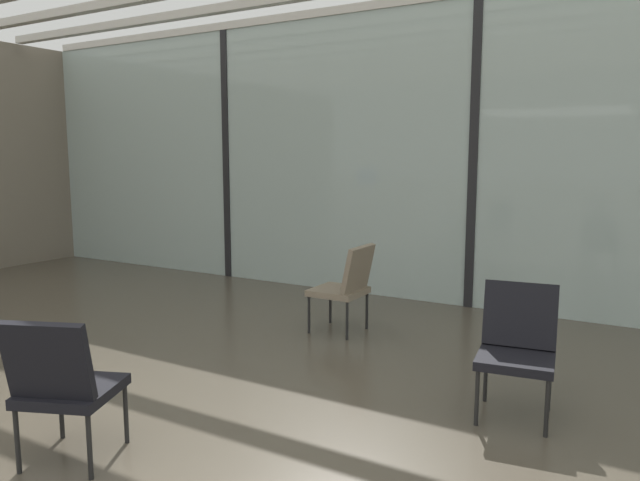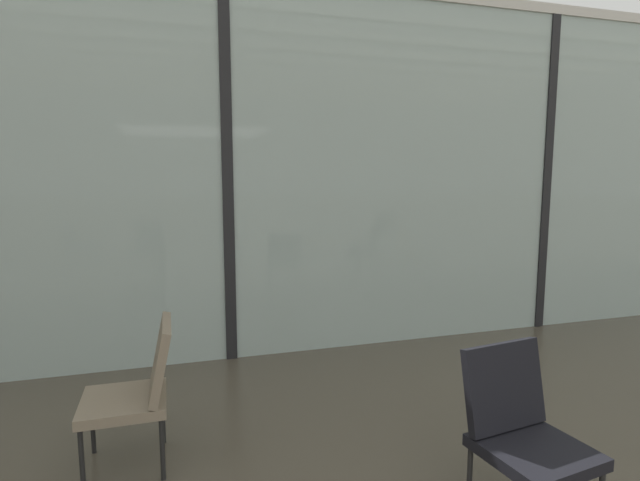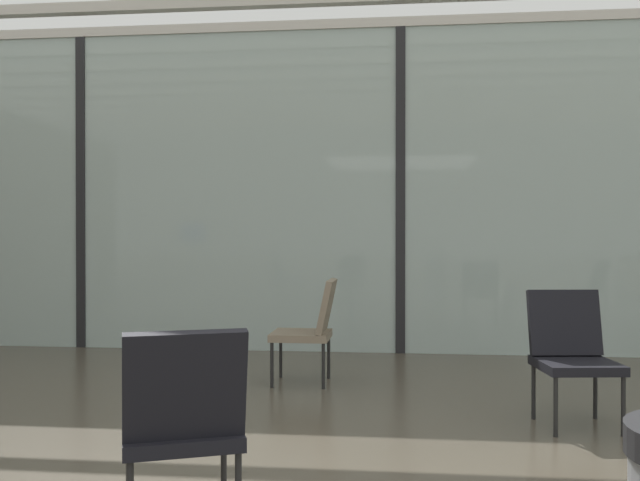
% 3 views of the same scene
% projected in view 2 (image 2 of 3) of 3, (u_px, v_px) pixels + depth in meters
% --- Properties ---
extents(glass_curtain_wall, '(14.00, 0.08, 3.42)m').
position_uv_depth(glass_curtain_wall, '(227.00, 177.00, 4.60)').
color(glass_curtain_wall, '#A3B7B2').
rests_on(glass_curtain_wall, ground).
extents(window_mullion_1, '(0.10, 0.12, 3.42)m').
position_uv_depth(window_mullion_1, '(227.00, 177.00, 4.60)').
color(window_mullion_1, black).
rests_on(window_mullion_1, ground).
extents(window_mullion_2, '(0.10, 0.12, 3.42)m').
position_uv_depth(window_mullion_2, '(544.00, 176.00, 5.61)').
color(window_mullion_2, black).
rests_on(window_mullion_2, ground).
extents(parked_airplane, '(12.59, 3.82, 3.82)m').
position_uv_depth(parked_airplane, '(151.00, 163.00, 8.45)').
color(parked_airplane, silver).
rests_on(parked_airplane, ground).
extents(lounge_chair_3, '(0.53, 0.48, 0.87)m').
position_uv_depth(lounge_chair_3, '(139.00, 385.00, 2.99)').
color(lounge_chair_3, '#7F705B').
rests_on(lounge_chair_3, ground).
extents(lounge_chair_5, '(0.55, 0.59, 0.87)m').
position_uv_depth(lounge_chair_5, '(521.00, 425.00, 2.52)').
color(lounge_chair_5, black).
rests_on(lounge_chair_5, ground).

